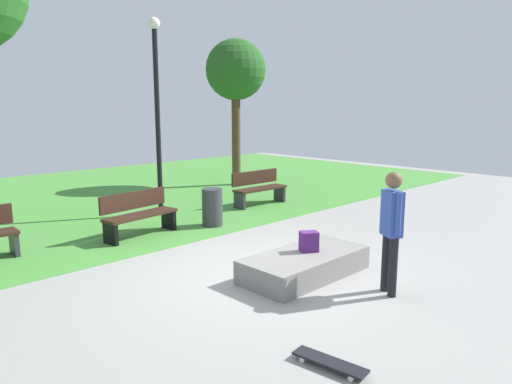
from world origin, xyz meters
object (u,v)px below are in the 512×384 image
concrete_ledge (305,264)px  park_bench_far_right (139,213)px  tree_broad_elm (236,72)px  park_bench_far_left (259,187)px  trash_bin (212,207)px  skater_performing_trick (392,223)px  lamp_post (157,99)px  skateboard_by_ledge (330,362)px  backpack_on_ledge (309,241)px

concrete_ledge → park_bench_far_right: park_bench_far_right is taller
concrete_ledge → tree_broad_elm: 9.56m
park_bench_far_left → trash_bin: 2.51m
skater_performing_trick → park_bench_far_left: bearing=62.2°
tree_broad_elm → skater_performing_trick: bearing=-119.2°
park_bench_far_right → lamp_post: bearing=44.1°
skateboard_by_ledge → trash_bin: 6.08m
concrete_ledge → backpack_on_ledge: backpack_on_ledge is taller
park_bench_far_right → trash_bin: park_bench_far_right is taller
tree_broad_elm → park_bench_far_right: bearing=-149.4°
park_bench_far_right → trash_bin: 1.66m
tree_broad_elm → lamp_post: (-4.34, -2.04, -0.94)m
trash_bin → backpack_on_ledge: bearing=-103.5°
trash_bin → concrete_ledge: bearing=-105.3°
park_bench_far_right → trash_bin: size_ratio=1.97×
skater_performing_trick → lamp_post: (0.45, 6.53, 1.76)m
park_bench_far_right → concrete_ledge: bearing=-80.3°
tree_broad_elm → trash_bin: bearing=-137.4°
backpack_on_ledge → park_bench_far_left: bearing=-93.2°
backpack_on_ledge → park_bench_far_right: park_bench_far_right is taller
skater_performing_trick → park_bench_far_right: skater_performing_trick is taller
skateboard_by_ledge → tree_broad_elm: 12.09m
backpack_on_ledge → tree_broad_elm: bearing=-91.6°
backpack_on_ledge → park_bench_far_right: size_ratio=0.19×
tree_broad_elm → lamp_post: 4.89m
skater_performing_trick → trash_bin: size_ratio=2.09×
lamp_post → trash_bin: bearing=-83.6°
skateboard_by_ledge → trash_bin: bearing=62.3°
backpack_on_ledge → skateboard_by_ledge: (-1.99, -1.92, -0.46)m
concrete_ledge → skateboard_by_ledge: (-1.87, -1.90, -0.12)m
concrete_ledge → park_bench_far_right: size_ratio=1.28×
lamp_post → skateboard_by_ledge: bearing=-110.2°
park_bench_far_left → tree_broad_elm: tree_broad_elm is taller
lamp_post → park_bench_far_right: bearing=-135.9°
backpack_on_ledge → tree_broad_elm: 9.36m
skateboard_by_ledge → tree_broad_elm: size_ratio=0.17×
backpack_on_ledge → trash_bin: (0.83, 3.44, -0.11)m
trash_bin → tree_broad_elm: bearing=42.6°
skater_performing_trick → park_bench_far_right: (-0.96, 5.16, -0.55)m
lamp_post → trash_bin: size_ratio=5.55×
tree_broad_elm → concrete_ledge: bearing=-125.0°
backpack_on_ledge → skater_performing_trick: bearing=130.7°
backpack_on_ledge → lamp_post: (0.63, 5.21, 2.27)m
park_bench_far_left → lamp_post: lamp_post is taller
skater_performing_trick → tree_broad_elm: (4.79, 8.57, 2.70)m
backpack_on_ledge → park_bench_far_right: bearing=-45.7°
backpack_on_ledge → skater_performing_trick: 1.42m
park_bench_far_left → park_bench_far_right: 3.98m
backpack_on_ledge → trash_bin: size_ratio=0.38×
tree_broad_elm → lamp_post: tree_broad_elm is taller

